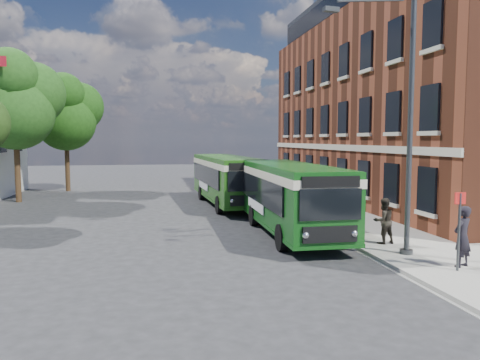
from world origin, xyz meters
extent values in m
plane|color=#252527|center=(0.00, 0.00, 0.00)|extent=(120.00, 120.00, 0.00)
cube|color=gray|center=(7.00, 8.00, 0.07)|extent=(6.00, 48.00, 0.15)
cube|color=beige|center=(3.95, 8.00, 0.01)|extent=(0.12, 48.00, 0.01)
cube|color=brown|center=(14.00, 12.00, 6.00)|extent=(12.00, 26.00, 12.00)
cube|color=beige|center=(7.96, 12.00, 3.60)|extent=(0.12, 26.00, 0.35)
cube|color=#212329|center=(14.00, 12.00, 13.10)|extent=(10.80, 24.80, 2.20)
cylinder|color=#3C4042|center=(5.20, -2.00, 0.15)|extent=(0.44, 0.44, 0.30)
cylinder|color=#3C4042|center=(5.20, -2.00, 4.50)|extent=(0.18, 0.18, 9.00)
cube|color=#3C4042|center=(3.96, -1.40, 8.80)|extent=(2.58, 0.46, 0.37)
cube|color=#3C4042|center=(2.73, -0.92, 8.55)|extent=(0.55, 0.22, 0.16)
cylinder|color=#3C4042|center=(5.60, -4.20, 1.25)|extent=(0.08, 0.08, 2.50)
cube|color=red|center=(5.60, -4.20, 2.35)|extent=(0.35, 0.04, 0.35)
cube|color=#104C13|center=(2.43, 2.83, 1.77)|extent=(2.62, 9.77, 2.45)
cube|color=#104C13|center=(2.43, 2.83, 0.50)|extent=(2.66, 9.81, 0.14)
cube|color=black|center=(1.16, 3.15, 1.90)|extent=(0.18, 7.94, 1.10)
cube|color=black|center=(3.71, 3.12, 1.90)|extent=(0.18, 7.94, 1.10)
cube|color=#EEE5C4|center=(2.43, 2.83, 2.60)|extent=(2.68, 9.84, 0.32)
cube|color=#104C13|center=(2.43, 2.83, 2.96)|extent=(2.52, 9.67, 0.12)
cube|color=black|center=(2.37, -2.07, 1.95)|extent=(2.15, 0.11, 1.05)
cube|color=black|center=(2.37, -2.08, 2.70)|extent=(2.00, 0.10, 0.38)
cube|color=black|center=(2.37, -2.08, 0.95)|extent=(1.90, 0.10, 0.55)
sphere|color=silver|center=(1.52, -2.05, 0.95)|extent=(0.26, 0.26, 0.26)
sphere|color=silver|center=(3.22, -2.07, 0.95)|extent=(0.26, 0.26, 0.26)
cube|color=black|center=(2.49, 7.73, 2.00)|extent=(2.00, 0.10, 0.90)
cube|color=white|center=(1.15, 3.85, 1.15)|extent=(0.08, 3.20, 0.45)
cylinder|color=black|center=(1.22, -0.22, 0.50)|extent=(0.29, 1.00, 1.00)
cylinder|color=black|center=(3.56, -0.25, 0.50)|extent=(0.29, 1.00, 1.00)
cylinder|color=black|center=(1.29, 4.92, 0.50)|extent=(0.29, 1.00, 1.00)
cylinder|color=black|center=(3.63, 4.89, 0.50)|extent=(0.29, 1.00, 1.00)
cube|color=#225C15|center=(1.15, 12.32, 1.77)|extent=(3.07, 10.89, 2.45)
cube|color=#225C15|center=(1.15, 12.32, 0.50)|extent=(3.11, 10.93, 0.14)
cube|color=black|center=(-0.14, 12.55, 1.90)|extent=(0.56, 8.96, 1.10)
cube|color=black|center=(2.41, 12.69, 1.90)|extent=(0.56, 8.96, 1.10)
cube|color=beige|center=(1.15, 12.32, 2.60)|extent=(3.13, 10.95, 0.32)
cube|color=#225C15|center=(1.15, 12.32, 2.96)|extent=(2.97, 10.79, 0.12)
cube|color=black|center=(1.44, 6.91, 1.95)|extent=(2.15, 0.19, 1.05)
cube|color=black|center=(1.44, 6.90, 2.70)|extent=(2.00, 0.19, 0.38)
cube|color=black|center=(1.44, 6.90, 0.95)|extent=(1.90, 0.18, 0.55)
sphere|color=silver|center=(0.59, 6.87, 0.95)|extent=(0.26, 0.26, 0.26)
sphere|color=silver|center=(2.29, 6.97, 0.95)|extent=(0.26, 0.26, 0.26)
cube|color=black|center=(0.86, 17.73, 2.00)|extent=(2.00, 0.19, 0.90)
cube|color=white|center=(-0.19, 13.25, 1.15)|extent=(0.21, 3.20, 0.45)
cylinder|color=black|center=(0.18, 8.67, 0.50)|extent=(0.33, 1.01, 1.00)
cylinder|color=black|center=(2.51, 8.80, 0.50)|extent=(0.33, 1.01, 1.00)
cylinder|color=black|center=(-0.15, 14.84, 0.50)|extent=(0.33, 1.01, 1.00)
cylinder|color=black|center=(2.18, 14.96, 0.50)|extent=(0.33, 1.01, 1.00)
imported|color=black|center=(5.99, -3.84, 1.10)|extent=(0.82, 0.71, 1.91)
imported|color=black|center=(5.18, -0.37, 1.02)|extent=(0.92, 0.76, 1.73)
cylinder|color=#392615|center=(-12.03, 15.97, 2.08)|extent=(0.36, 0.36, 4.17)
sphere|color=#204A16|center=(-12.03, 15.97, 5.87)|extent=(4.93, 4.93, 4.93)
sphere|color=#204A16|center=(-11.08, 16.72, 7.11)|extent=(4.17, 4.17, 4.17)
sphere|color=#204A16|center=(-12.03, 15.02, 8.05)|extent=(3.41, 3.41, 3.41)
cylinder|color=#392615|center=(-9.99, 22.21, 1.96)|extent=(0.36, 0.36, 3.92)
sphere|color=#1A4310|center=(-9.99, 22.21, 5.52)|extent=(4.63, 4.63, 4.63)
sphere|color=#1A4310|center=(-9.10, 22.92, 6.68)|extent=(3.92, 3.92, 3.92)
sphere|color=#1A4310|center=(-10.80, 21.59, 6.23)|extent=(3.56, 3.56, 3.56)
sphere|color=#1A4310|center=(-9.99, 21.32, 7.57)|extent=(3.20, 3.20, 3.20)
camera|label=1|loc=(-3.41, -16.55, 4.10)|focal=35.00mm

